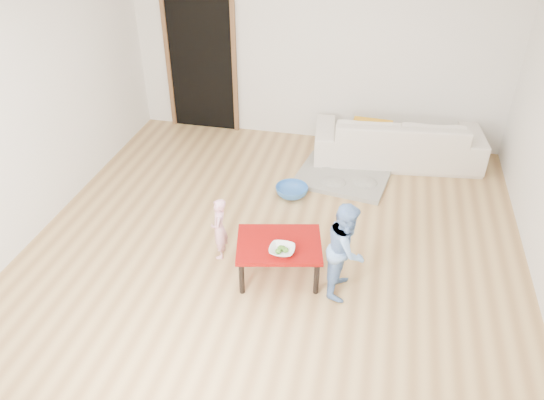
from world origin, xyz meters
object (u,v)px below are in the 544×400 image
(red_table, at_px, (279,259))
(sofa, at_px, (398,139))
(child_blue, at_px, (346,249))
(bowl, at_px, (282,250))
(basin, at_px, (292,191))
(child_pink, at_px, (219,229))

(red_table, bearing_deg, sofa, 68.26)
(red_table, relative_size, child_blue, 0.83)
(sofa, height_order, bowl, sofa)
(child_blue, relative_size, basin, 2.44)
(red_table, distance_m, child_pink, 0.67)
(child_pink, relative_size, child_blue, 0.70)
(red_table, distance_m, bowl, 0.27)
(bowl, bearing_deg, basin, 97.40)
(child_pink, xyz_separation_m, basin, (0.49, 1.23, -0.27))
(sofa, xyz_separation_m, child_pink, (-1.65, -2.38, 0.02))
(red_table, bearing_deg, child_pink, 165.33)
(bowl, bearing_deg, child_pink, 156.43)
(red_table, bearing_deg, basin, 95.88)
(red_table, height_order, basin, red_table)
(child_pink, bearing_deg, basin, 146.29)
(sofa, distance_m, child_blue, 2.63)
(red_table, xyz_separation_m, bowl, (0.06, -0.13, 0.22))
(child_pink, height_order, basin, child_pink)
(child_blue, bearing_deg, red_table, 90.07)
(red_table, relative_size, basin, 2.03)
(bowl, height_order, child_pink, child_pink)
(child_pink, relative_size, basin, 1.71)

